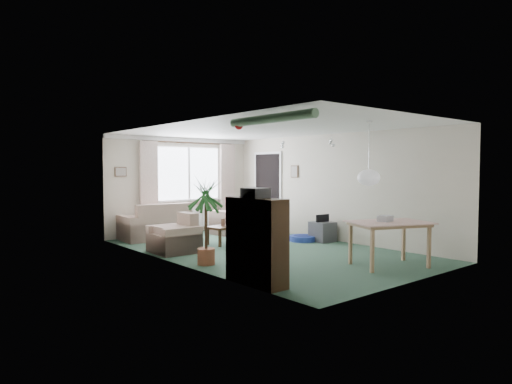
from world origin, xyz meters
TOP-DOWN VIEW (x-y plane):
  - ground at (0.00, 0.00)m, footprint 6.50×6.50m
  - window at (0.20, 3.23)m, footprint 1.80×0.03m
  - curtain_rod at (0.20, 3.15)m, footprint 2.60×0.03m
  - curtain_left at (-0.95, 3.13)m, footprint 0.45×0.08m
  - curtain_right at (1.35, 3.13)m, footprint 0.45×0.08m
  - radiator at (0.20, 3.19)m, footprint 1.20×0.10m
  - doorway at (1.99, 2.20)m, footprint 0.03×0.95m
  - pendant_lamp at (0.20, -2.30)m, footprint 0.36×0.36m
  - tinsel_garland at (-1.92, -2.30)m, footprint 1.60×1.60m
  - bauble_cluster_a at (1.30, 0.90)m, footprint 0.20×0.20m
  - bauble_cluster_b at (1.60, -0.30)m, footprint 0.20×0.20m
  - wall_picture_back at (-1.60, 3.23)m, footprint 0.28×0.03m
  - wall_picture_right at (1.98, 1.20)m, footprint 0.03×0.24m
  - sofa at (-0.92, 2.75)m, footprint 1.70×0.97m
  - armchair_corner at (0.89, 2.13)m, footprint 1.09×1.05m
  - armchair_left at (-1.50, 0.98)m, footprint 0.82×0.87m
  - coffee_table at (-0.11, 1.15)m, footprint 0.93×0.60m
  - photo_frame at (-0.21, 1.15)m, footprint 0.12×0.06m
  - bookshelf at (-1.84, -1.92)m, footprint 0.34×1.00m
  - hifi_box at (-1.85, -1.91)m, footprint 0.29×0.36m
  - houseplant at (-1.65, -0.36)m, footprint 0.83×0.83m
  - dining_table at (0.62, -2.41)m, footprint 1.36×1.15m
  - gift_box at (0.60, -2.35)m, footprint 0.27×0.21m
  - tv_cube at (1.70, 0.03)m, footprint 0.47×0.51m
  - pet_bed at (1.41, 0.34)m, footprint 0.60×0.60m

SIDE VIEW (x-z plane):
  - ground at x=0.00m, z-range 0.00..0.00m
  - pet_bed at x=1.41m, z-range 0.00..0.12m
  - coffee_table at x=-0.11m, z-range 0.00..0.39m
  - tv_cube at x=1.70m, z-range 0.00..0.44m
  - dining_table at x=0.62m, z-range 0.00..0.72m
  - armchair_left at x=-1.50m, z-range 0.00..0.76m
  - radiator at x=0.20m, z-range 0.12..0.68m
  - sofa at x=-0.92m, z-range 0.00..0.83m
  - armchair_corner at x=0.89m, z-range 0.00..0.88m
  - photo_frame at x=-0.21m, z-range 0.39..0.55m
  - bookshelf at x=-1.84m, z-range 0.00..1.22m
  - houseplant at x=-1.65m, z-range 0.00..1.48m
  - gift_box at x=0.60m, z-range 0.72..0.84m
  - doorway at x=1.99m, z-range 0.00..2.00m
  - curtain_left at x=-0.95m, z-range 0.27..2.27m
  - curtain_right at x=1.35m, z-range 0.27..2.27m
  - hifi_box at x=-1.85m, z-range 1.22..1.36m
  - pendant_lamp at x=0.20m, z-range 1.30..1.66m
  - window at x=0.20m, z-range 0.85..2.15m
  - wall_picture_back at x=-1.60m, z-range 1.44..1.66m
  - wall_picture_right at x=1.98m, z-range 1.40..1.70m
  - bauble_cluster_a at x=1.30m, z-range 2.12..2.32m
  - bauble_cluster_b at x=1.60m, z-range 2.12..2.32m
  - curtain_rod at x=0.20m, z-range 2.25..2.29m
  - tinsel_garland at x=-1.92m, z-range 2.22..2.34m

